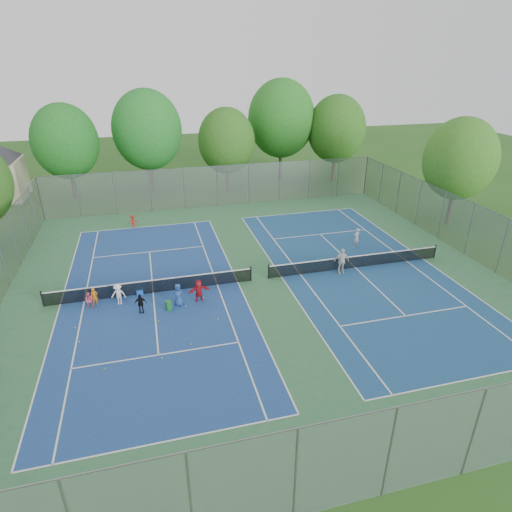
{
  "coord_description": "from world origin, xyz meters",
  "views": [
    {
      "loc": [
        -6.63,
        -24.34,
        13.66
      ],
      "look_at": [
        0.0,
        1.0,
        1.3
      ],
      "focal_mm": 30.0,
      "sensor_mm": 36.0,
      "label": 1
    }
  ],
  "objects_px": {
    "net_right": "(356,262)",
    "instructor": "(356,238)",
    "net_left": "(152,287)",
    "ball_hopper": "(168,306)",
    "ball_crate": "(140,292)"
  },
  "relations": [
    {
      "from": "net_right",
      "to": "instructor",
      "type": "distance_m",
      "value": 3.67
    },
    {
      "from": "net_left",
      "to": "instructor",
      "type": "height_order",
      "value": "instructor"
    },
    {
      "from": "net_left",
      "to": "ball_hopper",
      "type": "height_order",
      "value": "net_left"
    },
    {
      "from": "ball_crate",
      "to": "instructor",
      "type": "distance_m",
      "value": 16.77
    },
    {
      "from": "net_left",
      "to": "ball_hopper",
      "type": "distance_m",
      "value": 2.41
    },
    {
      "from": "net_right",
      "to": "ball_hopper",
      "type": "distance_m",
      "value": 13.37
    },
    {
      "from": "net_left",
      "to": "net_right",
      "type": "distance_m",
      "value": 14.0
    },
    {
      "from": "net_right",
      "to": "instructor",
      "type": "relative_size",
      "value": 8.12
    },
    {
      "from": "ball_crate",
      "to": "net_left",
      "type": "bearing_deg",
      "value": -2.55
    },
    {
      "from": "net_right",
      "to": "ball_crate",
      "type": "relative_size",
      "value": 32.26
    },
    {
      "from": "net_right",
      "to": "instructor",
      "type": "xyz_separation_m",
      "value": [
        1.64,
        3.26,
        0.34
      ]
    },
    {
      "from": "net_left",
      "to": "ball_crate",
      "type": "height_order",
      "value": "net_left"
    },
    {
      "from": "net_left",
      "to": "ball_crate",
      "type": "xyz_separation_m",
      "value": [
        -0.8,
        0.04,
        -0.28
      ]
    },
    {
      "from": "net_left",
      "to": "ball_hopper",
      "type": "xyz_separation_m",
      "value": [
        0.82,
        -2.26,
        -0.15
      ]
    },
    {
      "from": "ball_hopper",
      "to": "instructor",
      "type": "relative_size",
      "value": 0.38
    }
  ]
}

